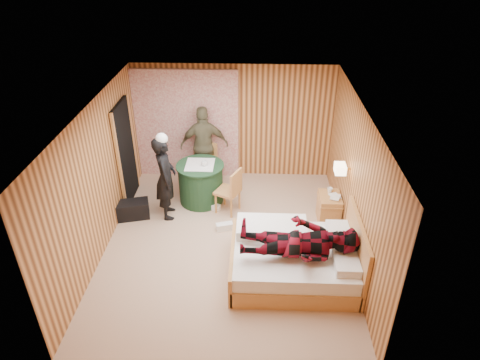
{
  "coord_description": "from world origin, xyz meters",
  "views": [
    {
      "loc": [
        0.47,
        -5.96,
        4.83
      ],
      "look_at": [
        0.22,
        0.42,
        1.05
      ],
      "focal_mm": 32.0,
      "sensor_mm": 36.0,
      "label": 1
    }
  ],
  "objects_px": {
    "round_table": "(201,183)",
    "chair_far": "(206,160)",
    "wall_lamp": "(340,169)",
    "woman_standing": "(165,178)",
    "bed": "(294,259)",
    "man_on_bed": "(300,235)",
    "chair_near": "(231,188)",
    "man_at_table": "(204,145)",
    "nightstand": "(329,208)",
    "duffel_bag": "(133,210)"
  },
  "relations": [
    {
      "from": "wall_lamp",
      "to": "bed",
      "type": "bearing_deg",
      "value": -123.9
    },
    {
      "from": "bed",
      "to": "round_table",
      "type": "distance_m",
      "value": 2.71
    },
    {
      "from": "nightstand",
      "to": "duffel_bag",
      "type": "relative_size",
      "value": 0.94
    },
    {
      "from": "chair_near",
      "to": "man_at_table",
      "type": "xyz_separation_m",
      "value": [
        -0.63,
        1.18,
        0.32
      ]
    },
    {
      "from": "woman_standing",
      "to": "man_on_bed",
      "type": "relative_size",
      "value": 0.93
    },
    {
      "from": "chair_far",
      "to": "bed",
      "type": "bearing_deg",
      "value": -34.33
    },
    {
      "from": "bed",
      "to": "chair_far",
      "type": "xyz_separation_m",
      "value": [
        -1.7,
        2.82,
        0.24
      ]
    },
    {
      "from": "round_table",
      "to": "man_on_bed",
      "type": "height_order",
      "value": "man_on_bed"
    },
    {
      "from": "chair_near",
      "to": "man_on_bed",
      "type": "relative_size",
      "value": 0.53
    },
    {
      "from": "round_table",
      "to": "chair_far",
      "type": "bearing_deg",
      "value": 87.34
    },
    {
      "from": "duffel_bag",
      "to": "nightstand",
      "type": "bearing_deg",
      "value": -13.96
    },
    {
      "from": "bed",
      "to": "man_on_bed",
      "type": "relative_size",
      "value": 1.11
    },
    {
      "from": "round_table",
      "to": "chair_far",
      "type": "xyz_separation_m",
      "value": [
        0.03,
        0.73,
        0.12
      ]
    },
    {
      "from": "nightstand",
      "to": "chair_near",
      "type": "height_order",
      "value": "chair_near"
    },
    {
      "from": "woman_standing",
      "to": "wall_lamp",
      "type": "bearing_deg",
      "value": -106.54
    },
    {
      "from": "wall_lamp",
      "to": "man_on_bed",
      "type": "distance_m",
      "value": 1.65
    },
    {
      "from": "wall_lamp",
      "to": "woman_standing",
      "type": "distance_m",
      "value": 3.16
    },
    {
      "from": "bed",
      "to": "chair_near",
      "type": "distance_m",
      "value": 2.04
    },
    {
      "from": "round_table",
      "to": "chair_near",
      "type": "bearing_deg",
      "value": -31.4
    },
    {
      "from": "chair_far",
      "to": "man_at_table",
      "type": "height_order",
      "value": "man_at_table"
    },
    {
      "from": "duffel_bag",
      "to": "man_at_table",
      "type": "relative_size",
      "value": 0.35
    },
    {
      "from": "chair_near",
      "to": "wall_lamp",
      "type": "bearing_deg",
      "value": 99.98
    },
    {
      "from": "man_on_bed",
      "to": "chair_near",
      "type": "bearing_deg",
      "value": 120.24
    },
    {
      "from": "round_table",
      "to": "nightstand",
      "type": "bearing_deg",
      "value": -13.37
    },
    {
      "from": "bed",
      "to": "round_table",
      "type": "bearing_deg",
      "value": 129.73
    },
    {
      "from": "bed",
      "to": "chair_near",
      "type": "height_order",
      "value": "bed"
    },
    {
      "from": "round_table",
      "to": "duffel_bag",
      "type": "height_order",
      "value": "round_table"
    },
    {
      "from": "duffel_bag",
      "to": "chair_far",
      "type": "bearing_deg",
      "value": 32.33
    },
    {
      "from": "man_on_bed",
      "to": "wall_lamp",
      "type": "bearing_deg",
      "value": 61.29
    },
    {
      "from": "wall_lamp",
      "to": "bed",
      "type": "height_order",
      "value": "wall_lamp"
    },
    {
      "from": "wall_lamp",
      "to": "man_on_bed",
      "type": "bearing_deg",
      "value": -118.71
    },
    {
      "from": "chair_far",
      "to": "woman_standing",
      "type": "xyz_separation_m",
      "value": [
        -0.61,
        -1.27,
        0.29
      ]
    },
    {
      "from": "nightstand",
      "to": "chair_far",
      "type": "bearing_deg",
      "value": 151.62
    },
    {
      "from": "chair_near",
      "to": "man_at_table",
      "type": "bearing_deg",
      "value": -126.59
    },
    {
      "from": "wall_lamp",
      "to": "chair_near",
      "type": "distance_m",
      "value": 2.11
    },
    {
      "from": "chair_far",
      "to": "man_at_table",
      "type": "relative_size",
      "value": 0.54
    },
    {
      "from": "round_table",
      "to": "chair_far",
      "type": "relative_size",
      "value": 1.02
    },
    {
      "from": "wall_lamp",
      "to": "man_on_bed",
      "type": "xyz_separation_m",
      "value": [
        -0.77,
        -1.41,
        -0.35
      ]
    },
    {
      "from": "nightstand",
      "to": "chair_near",
      "type": "bearing_deg",
      "value": 173.71
    },
    {
      "from": "nightstand",
      "to": "man_at_table",
      "type": "relative_size",
      "value": 0.33
    },
    {
      "from": "wall_lamp",
      "to": "bed",
      "type": "distance_m",
      "value": 1.74
    },
    {
      "from": "chair_near",
      "to": "man_on_bed",
      "type": "bearing_deg",
      "value": 55.38
    },
    {
      "from": "man_on_bed",
      "to": "nightstand",
      "type": "bearing_deg",
      "value": 67.01
    },
    {
      "from": "woman_standing",
      "to": "nightstand",
      "type": "bearing_deg",
      "value": -100.88
    },
    {
      "from": "bed",
      "to": "woman_standing",
      "type": "xyz_separation_m",
      "value": [
        -2.31,
        1.55,
        0.52
      ]
    },
    {
      "from": "man_at_table",
      "to": "chair_far",
      "type": "bearing_deg",
      "value": 113.41
    },
    {
      "from": "woman_standing",
      "to": "man_at_table",
      "type": "height_order",
      "value": "man_at_table"
    },
    {
      "from": "wall_lamp",
      "to": "woman_standing",
      "type": "relative_size",
      "value": 0.16
    },
    {
      "from": "chair_far",
      "to": "chair_near",
      "type": "height_order",
      "value": "same"
    },
    {
      "from": "bed",
      "to": "round_table",
      "type": "height_order",
      "value": "bed"
    }
  ]
}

